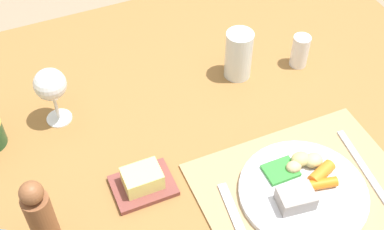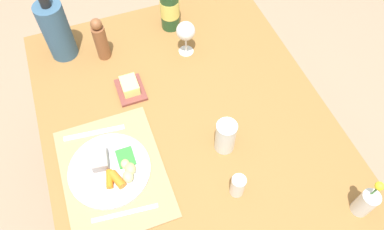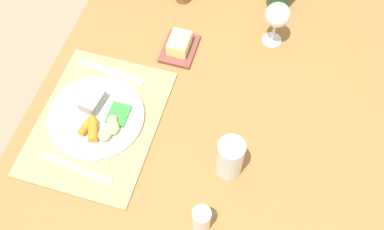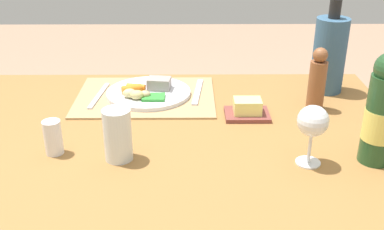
{
  "view_description": "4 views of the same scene",
  "coord_description": "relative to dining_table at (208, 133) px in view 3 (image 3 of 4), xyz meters",
  "views": [
    {
      "loc": [
        -0.38,
        -0.78,
        1.62
      ],
      "look_at": [
        -0.07,
        -0.07,
        0.78
      ],
      "focal_mm": 48.35,
      "sensor_mm": 36.0,
      "label": 1
    },
    {
      "loc": [
        0.66,
        -0.23,
        1.84
      ],
      "look_at": [
        0.03,
        0.0,
        0.81
      ],
      "focal_mm": 34.65,
      "sensor_mm": 36.0,
      "label": 2
    },
    {
      "loc": [
        0.6,
        0.13,
        1.8
      ],
      "look_at": [
        0.01,
        -0.05,
        0.74
      ],
      "focal_mm": 41.77,
      "sensor_mm": 36.0,
      "label": 3
    },
    {
      "loc": [
        -0.05,
        1.09,
        1.3
      ],
      "look_at": [
        -0.06,
        -0.01,
        0.78
      ],
      "focal_mm": 43.82,
      "sensor_mm": 36.0,
      "label": 4
    }
  ],
  "objects": [
    {
      "name": "wine_glass",
      "position": [
        -0.34,
        0.11,
        0.17
      ],
      "size": [
        0.08,
        0.08,
        0.15
      ],
      "color": "white",
      "rests_on": "dining_table"
    },
    {
      "name": "water_tumbler",
      "position": [
        0.12,
        0.09,
        0.12
      ],
      "size": [
        0.07,
        0.07,
        0.13
      ],
      "color": "silver",
      "rests_on": "dining_table"
    },
    {
      "name": "butter_dish",
      "position": [
        -0.22,
        -0.16,
        0.08
      ],
      "size": [
        0.13,
        0.1,
        0.05
      ],
      "color": "brown",
      "rests_on": "dining_table"
    },
    {
      "name": "ground_plane",
      "position": [
        0.0,
        0.0,
        -0.65
      ],
      "size": [
        8.0,
        8.0,
        0.0
      ],
      "primitive_type": "plane",
      "color": "tan"
    },
    {
      "name": "placemat",
      "position": [
        0.09,
        -0.3,
        0.06
      ],
      "size": [
        0.44,
        0.33,
        0.01
      ],
      "primitive_type": "cube",
      "color": "tan",
      "rests_on": "dining_table"
    },
    {
      "name": "knife",
      "position": [
        0.24,
        -0.3,
        0.07
      ],
      "size": [
        0.04,
        0.21,
        0.0
      ],
      "primitive_type": "cube",
      "rotation": [
        0.0,
        0.0,
        -0.11
      ],
      "color": "silver",
      "rests_on": "placemat"
    },
    {
      "name": "dining_table",
      "position": [
        0.0,
        0.0,
        0.0
      ],
      "size": [
        1.32,
        1.02,
        0.71
      ],
      "color": "olive",
      "rests_on": "ground_plane"
    },
    {
      "name": "dinner_plate",
      "position": [
        0.08,
        -0.3,
        0.08
      ],
      "size": [
        0.27,
        0.27,
        0.05
      ],
      "color": "silver",
      "rests_on": "placemat"
    },
    {
      "name": "fork",
      "position": [
        -0.08,
        -0.33,
        0.07
      ],
      "size": [
        0.04,
        0.21,
        0.0
      ],
      "primitive_type": "cube",
      "rotation": [
        0.0,
        0.0,
        -0.11
      ],
      "color": "silver",
      "rests_on": "placemat"
    },
    {
      "name": "salt_shaker",
      "position": [
        0.29,
        0.06,
        0.1
      ],
      "size": [
        0.05,
        0.05,
        0.09
      ],
      "primitive_type": "cylinder",
      "color": "white",
      "rests_on": "dining_table"
    }
  ]
}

